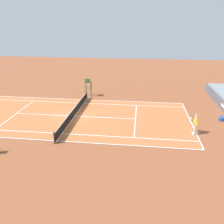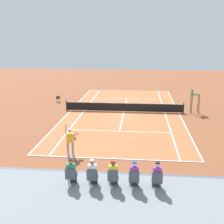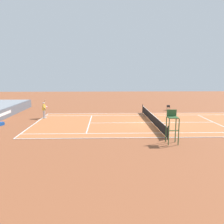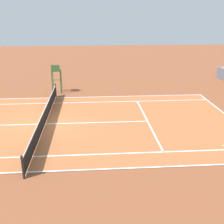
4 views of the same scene
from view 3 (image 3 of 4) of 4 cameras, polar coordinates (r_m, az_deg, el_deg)
The scene contains 8 objects.
ground_plane at distance 23.78m, azimuth 9.95°, elevation -2.66°, with size 80.00×80.00×0.00m, color brown.
court at distance 23.78m, azimuth 9.95°, elevation -2.64°, with size 11.08×23.88×0.03m.
net at distance 23.68m, azimuth 9.99°, elevation -1.43°, with size 11.98×0.10×1.07m.
tennis_player at distance 26.69m, azimuth -16.59°, elevation 0.60°, with size 0.78×0.62×2.08m.
tennis_ball at distance 27.33m, azimuth -11.98°, elevation -1.04°, with size 0.07×0.07×0.07m, color #D1E533.
umpire_chair at distance 16.88m, azimuth 14.83°, elevation -2.52°, with size 0.77×0.77×2.44m.
equipment_bag at distance 24.62m, azimuth -26.17°, elevation -2.72°, with size 0.95×0.62×0.32m.
ball_hopper at distance 32.15m, azimuth 13.87°, elevation 1.45°, with size 0.36×0.36×0.70m.
Camera 3 is at (-22.74, 4.80, 5.04)m, focal length 36.64 mm.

